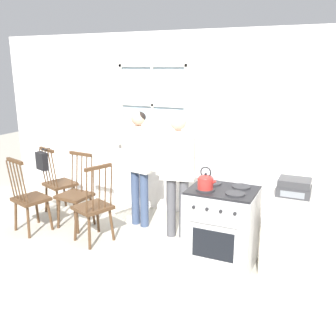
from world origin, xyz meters
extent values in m
plane|color=#B2AD9E|center=(0.00, 0.00, 0.00)|extent=(16.00, 16.00, 0.00)
cube|color=white|center=(-2.11, 1.40, 1.35)|extent=(2.19, 0.06, 2.70)
cube|color=white|center=(1.66, 1.40, 1.35)|extent=(3.09, 0.06, 2.70)
cube|color=white|center=(-0.45, 1.40, 0.52)|extent=(1.12, 0.06, 1.05)
cube|color=white|center=(-0.45, 1.40, 2.47)|extent=(1.12, 0.06, 0.46)
cube|color=silver|center=(-0.45, 1.32, 1.03)|extent=(1.18, 0.10, 0.03)
cube|color=#9EB7C6|center=(-0.45, 1.41, 1.65)|extent=(1.06, 0.01, 1.14)
cube|color=silver|center=(-0.45, 1.38, 1.65)|extent=(0.04, 0.02, 1.20)
cube|color=silver|center=(-0.45, 1.38, 1.65)|extent=(1.12, 0.02, 0.04)
cube|color=silver|center=(-0.99, 1.38, 1.65)|extent=(0.04, 0.03, 1.20)
cube|color=silver|center=(0.09, 1.38, 1.65)|extent=(0.04, 0.03, 1.20)
cube|color=silver|center=(-0.45, 1.38, 2.22)|extent=(1.12, 0.03, 0.04)
cube|color=silver|center=(-0.45, 1.38, 1.07)|extent=(1.12, 0.03, 0.04)
cube|color=#4C331E|center=(-1.67, 0.61, 0.46)|extent=(0.53, 0.52, 0.04)
cylinder|color=#4C331E|center=(-1.46, 0.70, 0.22)|extent=(0.09, 0.06, 0.44)
cylinder|color=#4C331E|center=(-1.77, 0.82, 0.22)|extent=(0.06, 0.09, 0.44)
cylinder|color=#4C331E|center=(-1.57, 0.40, 0.22)|extent=(0.06, 0.09, 0.44)
cylinder|color=#4C331E|center=(-1.88, 0.52, 0.22)|extent=(0.09, 0.06, 0.44)
cylinder|color=#4C331E|center=(-1.56, 0.39, 0.74)|extent=(0.04, 0.08, 0.55)
cylinder|color=#4C331E|center=(-1.64, 0.42, 0.74)|extent=(0.04, 0.08, 0.55)
cylinder|color=#4C331E|center=(-1.73, 0.45, 0.74)|extent=(0.04, 0.08, 0.55)
cylinder|color=#4C331E|center=(-1.81, 0.48, 0.74)|extent=(0.04, 0.08, 0.55)
cylinder|color=#4C331E|center=(-1.90, 0.51, 0.74)|extent=(0.04, 0.08, 0.55)
cube|color=#4C331E|center=(-1.73, 0.45, 1.03)|extent=(0.37, 0.17, 0.04)
cube|color=#4C331E|center=(-0.63, 0.00, 0.46)|extent=(0.53, 0.54, 0.04)
cylinder|color=#4C331E|center=(-0.72, 0.21, 0.22)|extent=(0.06, 0.09, 0.44)
cylinder|color=#4C331E|center=(-0.84, -0.10, 0.22)|extent=(0.09, 0.06, 0.44)
cylinder|color=#4C331E|center=(-0.42, 0.10, 0.22)|extent=(0.09, 0.06, 0.44)
cylinder|color=#4C331E|center=(-0.54, -0.22, 0.22)|extent=(0.06, 0.09, 0.44)
cylinder|color=#4C331E|center=(-0.40, 0.10, 0.74)|extent=(0.08, 0.04, 0.55)
cylinder|color=#4C331E|center=(-0.44, 0.02, 0.74)|extent=(0.08, 0.04, 0.55)
cylinder|color=#4C331E|center=(-0.47, -0.06, 0.74)|extent=(0.08, 0.04, 0.55)
cylinder|color=#4C331E|center=(-0.50, -0.15, 0.74)|extent=(0.08, 0.04, 0.55)
cylinder|color=#4C331E|center=(-0.54, -0.23, 0.74)|extent=(0.08, 0.04, 0.55)
cube|color=#4C331E|center=(-0.47, -0.06, 1.03)|extent=(0.18, 0.37, 0.04)
cube|color=#4C331E|center=(-1.12, 0.27, 0.46)|extent=(0.45, 0.43, 0.04)
cylinder|color=#4C331E|center=(-1.31, 0.12, 0.22)|extent=(0.07, 0.07, 0.44)
cylinder|color=#4C331E|center=(-0.97, 0.09, 0.22)|extent=(0.07, 0.07, 0.44)
cylinder|color=#4C331E|center=(-1.28, 0.44, 0.22)|extent=(0.07, 0.07, 0.44)
cylinder|color=#4C331E|center=(-0.94, 0.41, 0.22)|extent=(0.07, 0.07, 0.44)
cylinder|color=#4C331E|center=(-1.29, 0.45, 0.74)|extent=(0.02, 0.08, 0.55)
cylinder|color=#4C331E|center=(-1.20, 0.44, 0.74)|extent=(0.02, 0.08, 0.55)
cylinder|color=#4C331E|center=(-1.11, 0.44, 0.74)|extent=(0.02, 0.08, 0.55)
cylinder|color=#4C331E|center=(-1.02, 0.43, 0.74)|extent=(0.02, 0.08, 0.55)
cylinder|color=#4C331E|center=(-0.93, 0.42, 0.74)|extent=(0.02, 0.08, 0.55)
cube|color=#4C331E|center=(-1.11, 0.44, 1.03)|extent=(0.38, 0.07, 0.04)
cube|color=#4C331E|center=(-1.58, -0.09, 0.46)|extent=(0.52, 0.51, 0.04)
cylinder|color=#4C331E|center=(-1.37, 0.02, 0.22)|extent=(0.08, 0.07, 0.44)
cylinder|color=#4C331E|center=(-1.70, 0.12, 0.22)|extent=(0.07, 0.08, 0.44)
cylinder|color=#4C331E|center=(-1.47, -0.29, 0.22)|extent=(0.07, 0.08, 0.44)
cylinder|color=#4C331E|center=(-1.79, -0.19, 0.22)|extent=(0.08, 0.07, 0.44)
cylinder|color=#4C331E|center=(-1.46, -0.30, 0.74)|extent=(0.04, 0.08, 0.55)
cylinder|color=#4C331E|center=(-1.55, -0.28, 0.74)|extent=(0.04, 0.08, 0.55)
cylinder|color=#4C331E|center=(-1.63, -0.25, 0.74)|extent=(0.04, 0.08, 0.55)
cylinder|color=#4C331E|center=(-1.72, -0.22, 0.74)|extent=(0.04, 0.08, 0.55)
cylinder|color=#4C331E|center=(-1.80, -0.20, 0.74)|extent=(0.04, 0.08, 0.55)
cube|color=#4C331E|center=(-1.63, -0.25, 1.03)|extent=(0.38, 0.15, 0.04)
cylinder|color=#384766|center=(-0.40, 0.71, 0.40)|extent=(0.12, 0.12, 0.81)
cylinder|color=#384766|center=(-0.24, 0.67, 0.40)|extent=(0.12, 0.12, 0.81)
cube|color=beige|center=(-0.32, 0.69, 1.09)|extent=(0.46, 0.29, 0.57)
cylinder|color=beige|center=(-0.57, 0.72, 1.11)|extent=(0.10, 0.13, 0.53)
cylinder|color=beige|center=(-0.08, 0.62, 1.11)|extent=(0.10, 0.13, 0.53)
cylinder|color=tan|center=(-0.32, 0.69, 1.41)|extent=(0.10, 0.10, 0.07)
sphere|color=tan|center=(-0.32, 0.69, 1.54)|extent=(0.19, 0.19, 0.19)
ellipsoid|color=black|center=(-0.32, 0.71, 1.55)|extent=(0.19, 0.19, 0.15)
cylinder|color=#4C4C51|center=(0.23, 0.55, 0.40)|extent=(0.12, 0.12, 0.81)
cylinder|color=#4C4C51|center=(0.40, 0.58, 0.40)|extent=(0.12, 0.12, 0.81)
cube|color=white|center=(0.32, 0.56, 1.09)|extent=(0.47, 0.29, 0.57)
cylinder|color=white|center=(0.07, 0.49, 1.11)|extent=(0.10, 0.13, 0.53)
cylinder|color=white|center=(0.57, 0.60, 1.11)|extent=(0.10, 0.13, 0.53)
cylinder|color=beige|center=(0.32, 0.56, 1.41)|extent=(0.10, 0.10, 0.07)
sphere|color=beige|center=(0.32, 0.56, 1.55)|extent=(0.21, 0.21, 0.21)
ellipsoid|color=silver|center=(0.31, 0.58, 1.57)|extent=(0.21, 0.21, 0.17)
cube|color=silver|center=(1.06, 0.08, 0.45)|extent=(0.73, 0.64, 0.90)
cube|color=black|center=(1.06, 0.08, 0.91)|extent=(0.72, 0.61, 0.02)
cylinder|color=#2D2D30|center=(0.90, -0.05, 0.93)|extent=(0.20, 0.20, 0.02)
cylinder|color=#2D2D30|center=(1.23, -0.05, 0.93)|extent=(0.20, 0.20, 0.02)
cylinder|color=#2D2D30|center=(0.90, 0.20, 0.93)|extent=(0.20, 0.20, 0.02)
cylinder|color=#2D2D30|center=(1.23, 0.20, 0.93)|extent=(0.20, 0.20, 0.02)
cube|color=silver|center=(1.06, 0.37, 1.00)|extent=(0.73, 0.06, 0.16)
cube|color=black|center=(1.06, -0.25, 0.40)|extent=(0.45, 0.01, 0.32)
cylinder|color=silver|center=(1.06, -0.27, 0.65)|extent=(0.51, 0.02, 0.02)
cylinder|color=#232326|center=(0.84, -0.26, 0.79)|extent=(0.04, 0.02, 0.04)
cylinder|color=#232326|center=(0.99, -0.26, 0.79)|extent=(0.04, 0.02, 0.04)
cylinder|color=#232326|center=(1.14, -0.26, 0.79)|extent=(0.04, 0.02, 0.04)
cylinder|color=#232326|center=(1.28, -0.26, 0.79)|extent=(0.04, 0.02, 0.04)
cylinder|color=red|center=(0.90, -0.05, 1.00)|extent=(0.17, 0.17, 0.12)
ellipsoid|color=red|center=(0.90, -0.05, 1.06)|extent=(0.16, 0.16, 0.07)
sphere|color=black|center=(0.90, -0.05, 1.10)|extent=(0.03, 0.03, 0.03)
cylinder|color=red|center=(0.98, -0.05, 1.02)|extent=(0.08, 0.03, 0.07)
torus|color=black|center=(0.90, -0.05, 1.12)|extent=(0.12, 0.01, 0.12)
cylinder|color=#42474C|center=(-0.66, 1.31, 1.10)|extent=(0.11, 0.11, 0.10)
cylinder|color=#33261C|center=(-0.66, 1.31, 1.14)|extent=(0.10, 0.10, 0.01)
cone|color=#388447|center=(-0.65, 1.32, 1.21)|extent=(0.05, 0.04, 0.13)
cone|color=#388447|center=(-0.67, 1.33, 1.17)|extent=(0.04, 0.05, 0.07)
cone|color=#388447|center=(-0.68, 1.30, 1.21)|extent=(0.07, 0.05, 0.14)
cone|color=#388447|center=(-0.66, 1.29, 1.17)|extent=(0.04, 0.04, 0.06)
cube|color=black|center=(-1.76, 0.37, 0.87)|extent=(0.24, 0.16, 0.26)
torus|color=black|center=(-1.73, 0.44, 1.04)|extent=(0.16, 0.16, 0.01)
cube|color=beige|center=(1.78, 0.26, 0.43)|extent=(0.55, 0.50, 0.87)
cube|color=beige|center=(1.78, 0.26, 0.89)|extent=(0.55, 0.50, 0.03)
cube|color=#38383A|center=(1.78, 0.24, 0.95)|extent=(0.34, 0.28, 0.10)
cube|color=#38383A|center=(1.78, 0.24, 1.04)|extent=(0.32, 0.27, 0.08)
cube|color=gray|center=(1.78, 0.10, 0.95)|extent=(0.24, 0.01, 0.06)
camera|label=1|loc=(2.11, -3.70, 2.22)|focal=40.00mm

